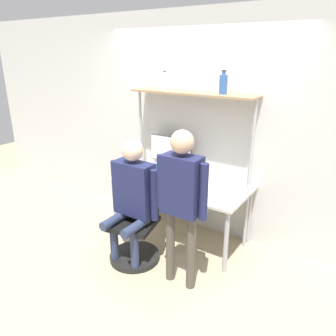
{
  "coord_description": "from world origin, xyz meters",
  "views": [
    {
      "loc": [
        1.87,
        -2.7,
        2.22
      ],
      "look_at": [
        0.14,
        -0.07,
        1.1
      ],
      "focal_mm": 35.0,
      "sensor_mm": 36.0,
      "label": 1
    }
  ],
  "objects_px": {
    "cell_phone": "(172,190)",
    "person_standing": "(181,192)",
    "person_seated": "(132,192)",
    "bottle_clear": "(165,82)",
    "laptop": "(157,179)",
    "bottle_blue": "(223,84)",
    "office_chair": "(136,235)",
    "monitor": "(171,152)"
  },
  "relations": [
    {
      "from": "bottle_blue",
      "to": "monitor",
      "type": "bearing_deg",
      "value": 179.57
    },
    {
      "from": "cell_phone",
      "to": "person_standing",
      "type": "xyz_separation_m",
      "value": [
        0.41,
        -0.48,
        0.25
      ]
    },
    {
      "from": "laptop",
      "to": "person_standing",
      "type": "xyz_separation_m",
      "value": [
        0.66,
        -0.55,
        0.19
      ]
    },
    {
      "from": "bottle_clear",
      "to": "person_seated",
      "type": "bearing_deg",
      "value": -77.63
    },
    {
      "from": "monitor",
      "to": "office_chair",
      "type": "xyz_separation_m",
      "value": [
        0.11,
        -0.89,
        -0.73
      ]
    },
    {
      "from": "cell_phone",
      "to": "bottle_clear",
      "type": "relative_size",
      "value": 0.67
    },
    {
      "from": "laptop",
      "to": "office_chair",
      "type": "relative_size",
      "value": 0.36
    },
    {
      "from": "laptop",
      "to": "person_standing",
      "type": "distance_m",
      "value": 0.88
    },
    {
      "from": "cell_phone",
      "to": "person_standing",
      "type": "bearing_deg",
      "value": -49.69
    },
    {
      "from": "cell_phone",
      "to": "person_seated",
      "type": "distance_m",
      "value": 0.49
    },
    {
      "from": "laptop",
      "to": "cell_phone",
      "type": "height_order",
      "value": "laptop"
    },
    {
      "from": "person_standing",
      "to": "cell_phone",
      "type": "bearing_deg",
      "value": 130.31
    },
    {
      "from": "office_chair",
      "to": "cell_phone",
      "type": "bearing_deg",
      "value": 58.53
    },
    {
      "from": "office_chair",
      "to": "bottle_blue",
      "type": "relative_size",
      "value": 3.65
    },
    {
      "from": "monitor",
      "to": "person_seated",
      "type": "height_order",
      "value": "person_seated"
    },
    {
      "from": "cell_phone",
      "to": "bottle_blue",
      "type": "bearing_deg",
      "value": 56.5
    },
    {
      "from": "monitor",
      "to": "person_seated",
      "type": "relative_size",
      "value": 0.44
    },
    {
      "from": "bottle_clear",
      "to": "bottle_blue",
      "type": "distance_m",
      "value": 0.76
    },
    {
      "from": "person_seated",
      "to": "bottle_clear",
      "type": "height_order",
      "value": "bottle_clear"
    },
    {
      "from": "person_seated",
      "to": "person_standing",
      "type": "xyz_separation_m",
      "value": [
        0.64,
        -0.06,
        0.18
      ]
    },
    {
      "from": "person_seated",
      "to": "bottle_blue",
      "type": "height_order",
      "value": "bottle_blue"
    },
    {
      "from": "office_chair",
      "to": "laptop",
      "type": "bearing_deg",
      "value": 92.4
    },
    {
      "from": "office_chair",
      "to": "bottle_blue",
      "type": "xyz_separation_m",
      "value": [
        0.57,
        0.88,
        1.61
      ]
    },
    {
      "from": "bottle_clear",
      "to": "bottle_blue",
      "type": "xyz_separation_m",
      "value": [
        0.76,
        -0.0,
        0.01
      ]
    },
    {
      "from": "cell_phone",
      "to": "person_seated",
      "type": "relative_size",
      "value": 0.11
    },
    {
      "from": "person_standing",
      "to": "bottle_clear",
      "type": "bearing_deg",
      "value": 130.47
    },
    {
      "from": "person_standing",
      "to": "bottle_clear",
      "type": "xyz_separation_m",
      "value": [
        -0.84,
        0.98,
        0.87
      ]
    },
    {
      "from": "monitor",
      "to": "cell_phone",
      "type": "distance_m",
      "value": 0.67
    },
    {
      "from": "monitor",
      "to": "cell_phone",
      "type": "xyz_separation_m",
      "value": [
        0.35,
        -0.51,
        -0.26
      ]
    },
    {
      "from": "person_seated",
      "to": "person_standing",
      "type": "distance_m",
      "value": 0.66
    },
    {
      "from": "office_chair",
      "to": "bottle_blue",
      "type": "height_order",
      "value": "bottle_blue"
    },
    {
      "from": "person_seated",
      "to": "bottle_clear",
      "type": "xyz_separation_m",
      "value": [
        -0.2,
        0.93,
        1.05
      ]
    },
    {
      "from": "monitor",
      "to": "cell_phone",
      "type": "bearing_deg",
      "value": -55.57
    },
    {
      "from": "bottle_blue",
      "to": "person_seated",
      "type": "bearing_deg",
      "value": -120.98
    },
    {
      "from": "office_chair",
      "to": "bottle_clear",
      "type": "relative_size",
      "value": 4.15
    },
    {
      "from": "bottle_clear",
      "to": "bottle_blue",
      "type": "relative_size",
      "value": 0.88
    },
    {
      "from": "person_seated",
      "to": "person_standing",
      "type": "height_order",
      "value": "person_standing"
    },
    {
      "from": "bottle_clear",
      "to": "office_chair",
      "type": "bearing_deg",
      "value": -77.6
    },
    {
      "from": "office_chair",
      "to": "person_standing",
      "type": "height_order",
      "value": "person_standing"
    },
    {
      "from": "cell_phone",
      "to": "office_chair",
      "type": "relative_size",
      "value": 0.16
    },
    {
      "from": "office_chair",
      "to": "bottle_clear",
      "type": "xyz_separation_m",
      "value": [
        -0.19,
        0.88,
        1.59
      ]
    },
    {
      "from": "monitor",
      "to": "cell_phone",
      "type": "height_order",
      "value": "monitor"
    }
  ]
}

